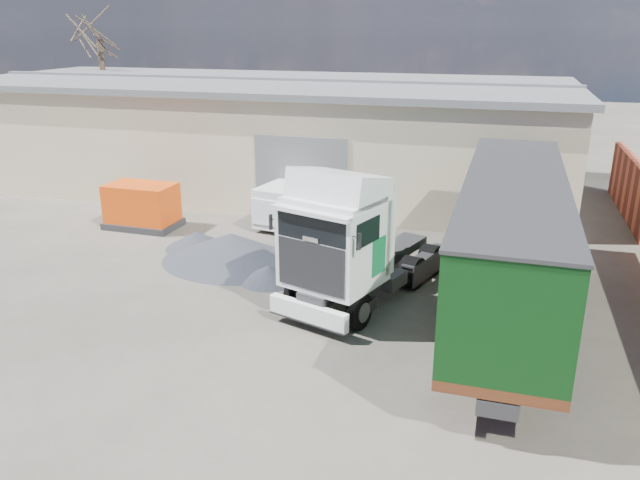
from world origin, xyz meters
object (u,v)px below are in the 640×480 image
(bare_tree, at_px, (98,25))
(panel_van, at_px, (295,202))
(orange_skip, at_px, (142,209))
(box_trailer, at_px, (510,235))
(tractor_unit, at_px, (350,247))

(bare_tree, height_order, panel_van, bare_tree)
(panel_van, distance_m, orange_skip, 6.30)
(panel_van, bearing_deg, orange_skip, -147.46)
(bare_tree, xyz_separation_m, panel_van, (15.85, -10.38, -7.00))
(box_trailer, xyz_separation_m, orange_skip, (-14.39, 4.55, -1.70))
(box_trailer, relative_size, orange_skip, 4.18)
(tractor_unit, xyz_separation_m, box_trailer, (4.44, 0.40, 0.68))
(bare_tree, xyz_separation_m, orange_skip, (10.00, -12.71, -7.13))
(orange_skip, bearing_deg, box_trailer, -16.09)
(tractor_unit, bearing_deg, orange_skip, 172.00)
(box_trailer, height_order, panel_van, box_trailer)
(bare_tree, xyz_separation_m, box_trailer, (24.39, -17.25, -5.42))
(bare_tree, bearing_deg, box_trailer, -35.27)
(panel_van, bearing_deg, bare_tree, 157.65)
(tractor_unit, bearing_deg, box_trailer, 23.59)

